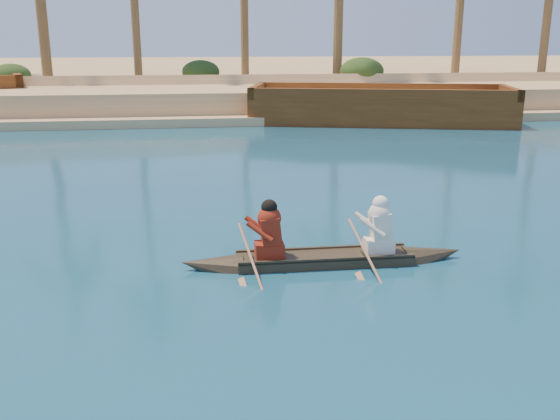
{
  "coord_description": "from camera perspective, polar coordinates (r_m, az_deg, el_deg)",
  "views": [
    {
      "loc": [
        5.95,
        -3.7,
        3.59
      ],
      "look_at": [
        7.39,
        6.6,
        0.7
      ],
      "focal_mm": 40.0,
      "sensor_mm": 36.0,
      "label": 1
    }
  ],
  "objects": [
    {
      "name": "sandy_embankment",
      "position": [
        51.03,
        -14.93,
        11.59
      ],
      "size": [
        150.0,
        51.0,
        1.5
      ],
      "color": "#D6B178",
      "rests_on": "ground"
    },
    {
      "name": "shrub_cluster",
      "position": [
        35.78,
        -17.83,
        10.98
      ],
      "size": [
        100.0,
        6.0,
        2.4
      ],
      "primitive_type": null,
      "color": "#233714",
      "rests_on": "ground"
    },
    {
      "name": "canoe",
      "position": [
        10.2,
        4.1,
        -3.63
      ],
      "size": [
        4.67,
        0.65,
        1.29
      ],
      "rotation": [
        0.0,
        0.0,
        -0.01
      ],
      "color": "#362D1D",
      "rests_on": "ground"
    },
    {
      "name": "barge_right",
      "position": [
        27.67,
        9.14,
        9.24
      ],
      "size": [
        11.61,
        6.26,
        1.84
      ],
      "rotation": [
        0.0,
        0.0,
        -0.25
      ],
      "color": "brown",
      "rests_on": "ground"
    }
  ]
}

